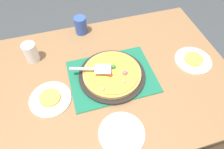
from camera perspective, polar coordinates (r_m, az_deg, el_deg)
ground_plane at (r=1.82m, az=0.00°, el=-14.93°), size 8.00×8.00×0.00m
dining_table at (r=1.25m, az=0.00°, el=-3.61°), size 1.40×1.00×0.75m
placemat at (r=1.16m, az=0.00°, el=-0.51°), size 0.48×0.36×0.01m
pizza_pan at (r=1.15m, az=0.00°, el=-0.21°), size 0.38×0.38×0.01m
pizza at (r=1.13m, az=0.04°, el=0.37°), size 0.33×0.33×0.05m
plate_near_left at (r=1.33m, az=21.93°, el=3.73°), size 0.22×0.22×0.01m
plate_far_right at (r=1.12m, az=-17.00°, el=-6.61°), size 0.22×0.22×0.01m
plate_side at (r=0.99m, az=2.75°, el=-16.29°), size 0.22×0.22×0.01m
served_slice_left at (r=1.32m, az=22.10°, el=4.10°), size 0.11×0.11×0.02m
served_slice_right at (r=1.11m, az=-17.16°, el=-6.27°), size 0.11×0.11×0.02m
cup_near at (r=1.30m, az=-21.96°, el=5.84°), size 0.08×0.08×0.12m
cup_far at (r=1.40m, az=-8.83°, el=13.58°), size 0.08×0.08×0.12m
pizza_server at (r=1.11m, az=-5.05°, el=1.59°), size 0.23×0.11×0.01m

